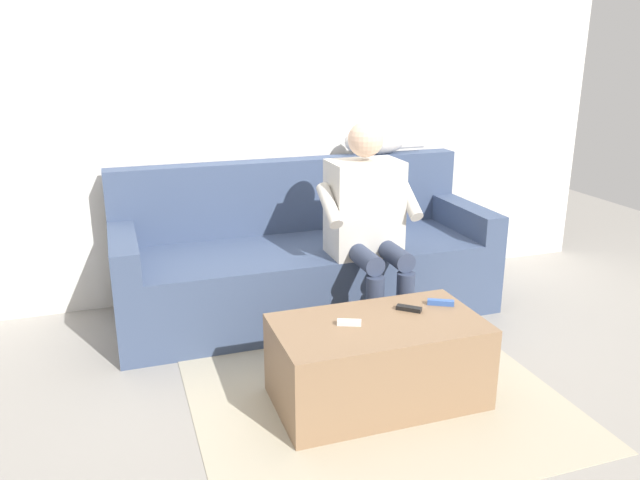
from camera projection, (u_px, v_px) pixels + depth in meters
name	position (u px, v px, depth m)	size (l,w,h in m)	color
ground_plane	(345.00, 360.00, 3.38)	(8.00, 8.00, 0.00)	gray
back_wall	(282.00, 94.00, 4.05)	(4.71, 0.06, 2.65)	silver
couch	(305.00, 263.00, 3.94)	(2.32, 0.83, 0.92)	#3D4C6B
coffee_table	(378.00, 361.00, 2.94)	(0.97, 0.53, 0.41)	#8C6B4C
person_solo_seated	(368.00, 216.00, 3.56)	(0.56, 0.57, 1.23)	beige
cat_on_backrest	(375.00, 143.00, 4.18)	(0.58, 0.14, 0.16)	silver
remote_white	(349.00, 323.00, 2.85)	(0.11, 0.03, 0.02)	white
remote_blue	(441.00, 302.00, 3.07)	(0.13, 0.03, 0.03)	#3860B7
remote_black	(409.00, 308.00, 3.01)	(0.12, 0.04, 0.02)	black
floor_rug	(366.00, 386.00, 3.11)	(1.73, 1.73, 0.01)	#B7AD93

